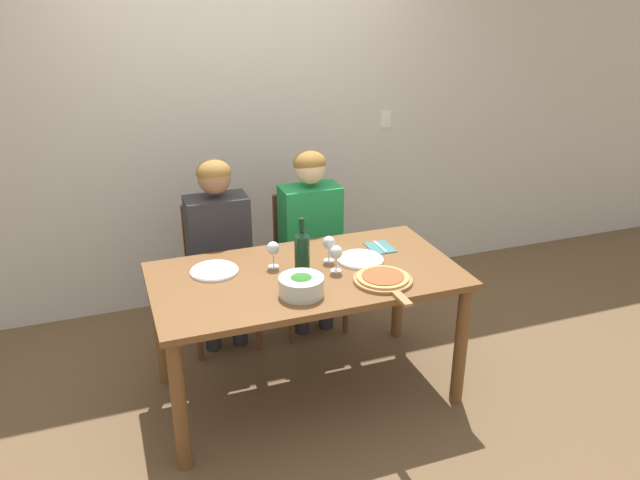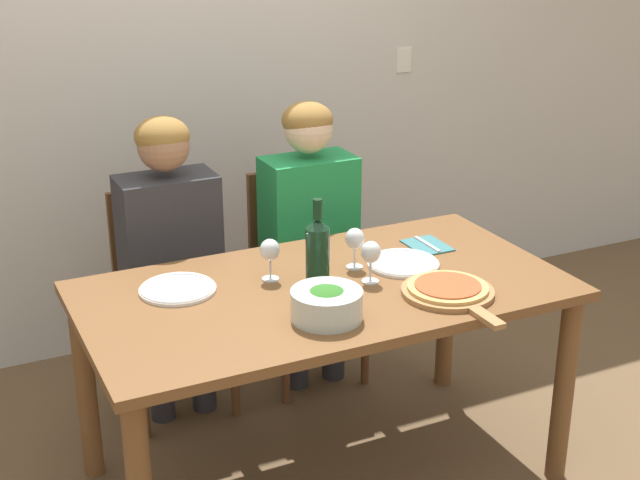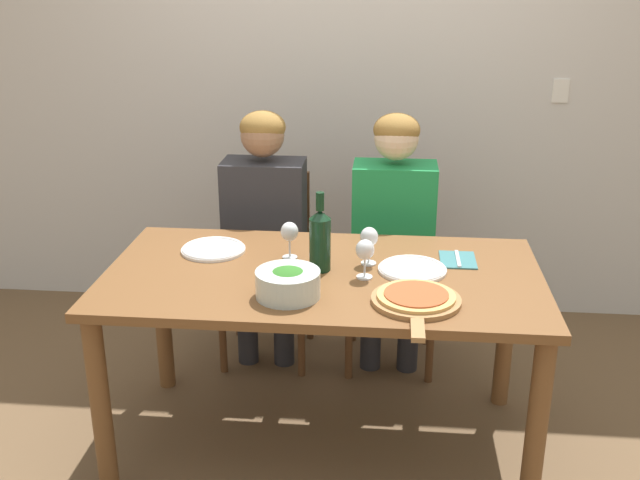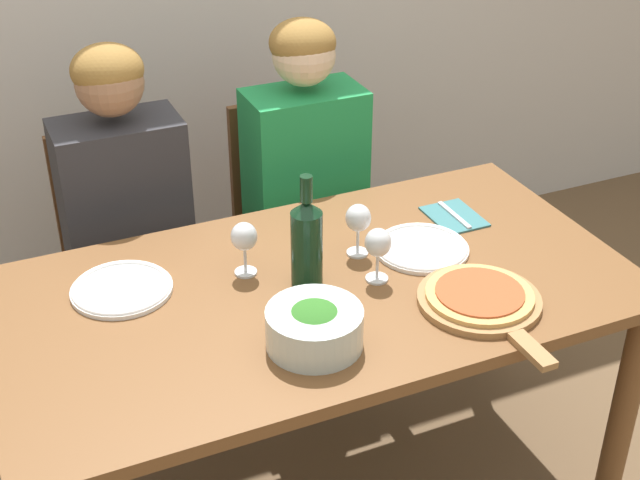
{
  "view_description": "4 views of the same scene",
  "coord_description": "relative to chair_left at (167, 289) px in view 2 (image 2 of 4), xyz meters",
  "views": [
    {
      "loc": [
        -0.97,
        -2.88,
        2.24
      ],
      "look_at": [
        0.12,
        0.12,
        0.89
      ],
      "focal_mm": 35.0,
      "sensor_mm": 36.0,
      "label": 1
    },
    {
      "loc": [
        -1.22,
        -2.51,
        2.01
      ],
      "look_at": [
        -0.02,
        -0.01,
        0.94
      ],
      "focal_mm": 50.0,
      "sensor_mm": 36.0,
      "label": 2
    },
    {
      "loc": [
        0.24,
        -2.61,
        1.87
      ],
      "look_at": [
        -0.02,
        0.14,
        0.84
      ],
      "focal_mm": 42.0,
      "sensor_mm": 36.0,
      "label": 3
    },
    {
      "loc": [
        -0.77,
        -1.77,
        2.04
      ],
      "look_at": [
        0.03,
        0.03,
        0.88
      ],
      "focal_mm": 50.0,
      "sensor_mm": 36.0,
      "label": 4
    }
  ],
  "objects": [
    {
      "name": "dining_table",
      "position": [
        0.34,
        -0.79,
        0.16
      ],
      "size": [
        1.66,
        0.88,
        0.76
      ],
      "color": "brown",
      "rests_on": "ground"
    },
    {
      "name": "back_wall",
      "position": [
        0.34,
        0.59,
        0.85
      ],
      "size": [
        10.0,
        0.06,
        2.7
      ],
      "color": "silver",
      "rests_on": "ground"
    },
    {
      "name": "wine_glass_right",
      "position": [
        0.51,
        -0.69,
        0.37
      ],
      "size": [
        0.07,
        0.07,
        0.15
      ],
      "color": "silver",
      "rests_on": "dining_table"
    },
    {
      "name": "fork_on_napkin",
      "position": [
        0.86,
        -0.62,
        0.27
      ],
      "size": [
        0.14,
        0.18,
        0.01
      ],
      "color": "#387075",
      "rests_on": "dining_table"
    },
    {
      "name": "wine_glass_left",
      "position": [
        0.2,
        -0.65,
        0.37
      ],
      "size": [
        0.07,
        0.07,
        0.15
      ],
      "color": "silver",
      "rests_on": "dining_table"
    },
    {
      "name": "chair_left",
      "position": [
        0.0,
        0.0,
        0.0
      ],
      "size": [
        0.42,
        0.42,
        0.91
      ],
      "color": "brown",
      "rests_on": "ground"
    },
    {
      "name": "dinner_plate_left",
      "position": [
        -0.12,
        -0.61,
        0.27
      ],
      "size": [
        0.26,
        0.26,
        0.02
      ],
      "color": "white",
      "rests_on": "dining_table"
    },
    {
      "name": "ground_plane",
      "position": [
        0.34,
        -0.79,
        -0.5
      ],
      "size": [
        40.0,
        40.0,
        0.0
      ],
      "primitive_type": "plane",
      "color": "brown"
    },
    {
      "name": "pizza_on_board",
      "position": [
        0.69,
        -1.03,
        0.28
      ],
      "size": [
        0.31,
        0.45,
        0.04
      ],
      "color": "#9E7042",
      "rests_on": "dining_table"
    },
    {
      "name": "broccoli_bowl",
      "position": [
        0.24,
        -1.01,
        0.31
      ],
      "size": [
        0.23,
        0.23,
        0.11
      ],
      "color": "silver",
      "rests_on": "dining_table"
    },
    {
      "name": "person_woman",
      "position": [
        0.0,
        -0.11,
        0.25
      ],
      "size": [
        0.47,
        0.51,
        1.24
      ],
      "color": "#28282D",
      "rests_on": "ground"
    },
    {
      "name": "wine_glass_centre",
      "position": [
        0.5,
        -0.82,
        0.37
      ],
      "size": [
        0.07,
        0.07,
        0.15
      ],
      "color": "silver",
      "rests_on": "dining_table"
    },
    {
      "name": "dinner_plate_right",
      "position": [
        0.68,
        -0.74,
        0.27
      ],
      "size": [
        0.26,
        0.26,
        0.02
      ],
      "color": "white",
      "rests_on": "dining_table"
    },
    {
      "name": "person_man",
      "position": [
        0.61,
        -0.11,
        0.25
      ],
      "size": [
        0.47,
        0.51,
        1.24
      ],
      "color": "#28282D",
      "rests_on": "ground"
    },
    {
      "name": "chair_right",
      "position": [
        0.61,
        0.0,
        0.0
      ],
      "size": [
        0.42,
        0.42,
        0.91
      ],
      "color": "brown",
      "rests_on": "ground"
    },
    {
      "name": "wine_bottle",
      "position": [
        0.33,
        -0.76,
        0.39
      ],
      "size": [
        0.08,
        0.08,
        0.31
      ],
      "color": "black",
      "rests_on": "dining_table"
    }
  ]
}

